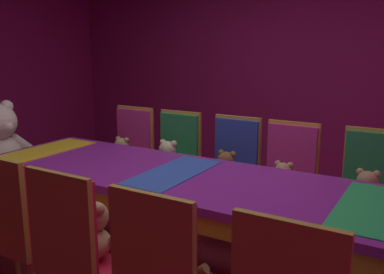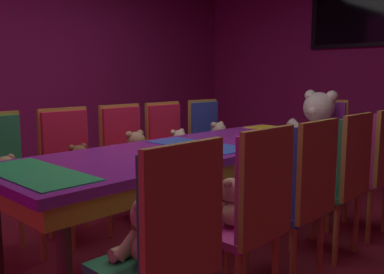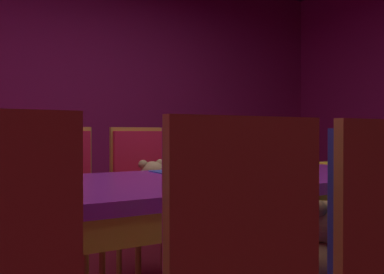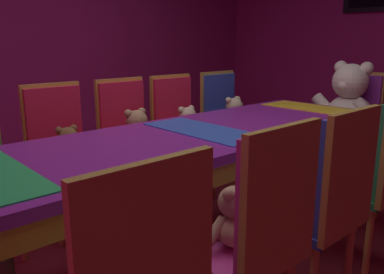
# 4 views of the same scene
# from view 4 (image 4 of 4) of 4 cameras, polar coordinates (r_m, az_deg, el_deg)

# --- Properties ---
(ground_plane) EXTENTS (7.90, 7.90, 0.00)m
(ground_plane) POSITION_cam_4_polar(r_m,az_deg,el_deg) (2.63, 1.46, -14.98)
(ground_plane) COLOR maroon
(wall_left) EXTENTS (0.12, 6.40, 2.80)m
(wall_left) POSITION_cam_4_polar(r_m,az_deg,el_deg) (4.56, -22.44, 14.35)
(wall_left) COLOR #8C1959
(wall_left) RESTS_ON ground_plane
(banquet_table) EXTENTS (0.90, 2.84, 0.75)m
(banquet_table) POSITION_cam_4_polar(r_m,az_deg,el_deg) (2.39, 1.55, -1.04)
(banquet_table) COLOR purple
(banquet_table) RESTS_ON ground_plane
(chair_left_1) EXTENTS (0.42, 0.41, 0.98)m
(chair_left_1) POSITION_cam_4_polar(r_m,az_deg,el_deg) (2.84, -18.44, -0.62)
(chair_left_1) COLOR red
(chair_left_1) RESTS_ON ground_plane
(teddy_left_1) EXTENTS (0.22, 0.28, 0.27)m
(teddy_left_1) POSITION_cam_4_polar(r_m,az_deg,el_deg) (2.72, -17.17, -1.65)
(teddy_left_1) COLOR brown
(teddy_left_1) RESTS_ON chair_left_1
(chair_left_2) EXTENTS (0.42, 0.41, 0.98)m
(chair_left_2) POSITION_cam_4_polar(r_m,az_deg,el_deg) (3.08, -9.33, 0.97)
(chair_left_2) COLOR red
(chair_left_2) RESTS_ON ground_plane
(teddy_left_2) EXTENTS (0.26, 0.34, 0.32)m
(teddy_left_2) POSITION_cam_4_polar(r_m,az_deg,el_deg) (2.96, -7.78, 0.49)
(teddy_left_2) COLOR tan
(teddy_left_2) RESTS_ON chair_left_2
(chair_left_3) EXTENTS (0.42, 0.41, 0.98)m
(chair_left_3) POSITION_cam_4_polar(r_m,az_deg,el_deg) (3.35, -2.21, 2.14)
(chair_left_3) COLOR red
(chair_left_3) RESTS_ON ground_plane
(teddy_left_3) EXTENTS (0.24, 0.31, 0.29)m
(teddy_left_3) POSITION_cam_4_polar(r_m,az_deg,el_deg) (3.24, -0.57, 1.52)
(teddy_left_3) COLOR beige
(teddy_left_3) RESTS_ON chair_left_3
(chair_left_4) EXTENTS (0.42, 0.41, 0.98)m
(chair_left_4) POSITION_cam_4_polar(r_m,az_deg,el_deg) (3.73, 4.42, 3.30)
(chair_left_4) COLOR #2D47B2
(chair_left_4) RESTS_ON ground_plane
(teddy_left_4) EXTENTS (0.26, 0.33, 0.31)m
(teddy_left_4) POSITION_cam_4_polar(r_m,az_deg,el_deg) (3.64, 6.09, 2.93)
(teddy_left_4) COLOR beige
(teddy_left_4) RESTS_ON chair_left_4
(chair_right_1) EXTENTS (0.42, 0.41, 0.98)m
(chair_right_1) POSITION_cam_4_polar(r_m,az_deg,el_deg) (1.53, 9.93, -12.32)
(chair_right_1) COLOR #CC338C
(chair_right_1) RESTS_ON ground_plane
(teddy_right_1) EXTENTS (0.21, 0.27, 0.26)m
(teddy_right_1) POSITION_cam_4_polar(r_m,az_deg,el_deg) (1.62, 5.85, -11.68)
(teddy_right_1) COLOR tan
(teddy_right_1) RESTS_ON chair_right_1
(chair_right_2) EXTENTS (0.42, 0.41, 0.98)m
(chair_right_2) POSITION_cam_4_polar(r_m,az_deg,el_deg) (1.89, 19.27, -7.68)
(chair_right_2) COLOR #2D47B2
(chair_right_2) RESTS_ON ground_plane
(teddy_right_2) EXTENTS (0.23, 0.29, 0.28)m
(teddy_right_2) POSITION_cam_4_polar(r_m,az_deg,el_deg) (1.97, 15.55, -7.22)
(teddy_right_2) COLOR brown
(teddy_right_2) RESTS_ON chair_right_2
(chair_right_3) EXTENTS (0.42, 0.41, 0.98)m
(chair_right_3) POSITION_cam_4_polar(r_m,az_deg,el_deg) (2.38, 25.54, -3.94)
(chair_right_3) COLOR #268C4C
(chair_right_3) RESTS_ON ground_plane
(teddy_right_3) EXTENTS (0.25, 0.32, 0.30)m
(teddy_right_3) POSITION_cam_4_polar(r_m,az_deg,el_deg) (2.44, 22.38, -3.46)
(teddy_right_3) COLOR beige
(teddy_right_3) RESTS_ON chair_right_3
(throne_chair) EXTENTS (0.41, 0.42, 0.98)m
(throne_chair) POSITION_cam_4_polar(r_m,az_deg,el_deg) (3.99, 22.33, 2.99)
(throne_chair) COLOR purple
(throne_chair) RESTS_ON ground_plane
(king_teddy_bear) EXTENTS (0.66, 0.51, 0.63)m
(king_teddy_bear) POSITION_cam_4_polar(r_m,az_deg,el_deg) (3.82, 21.40, 4.61)
(king_teddy_bear) COLOR silver
(king_teddy_bear) RESTS_ON throne_chair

